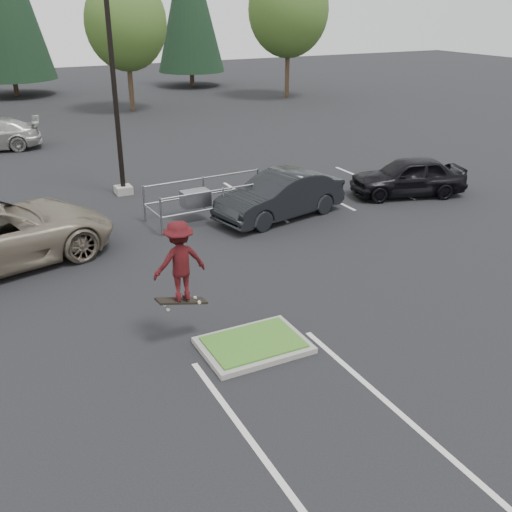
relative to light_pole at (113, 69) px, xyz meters
name	(u,v)px	position (x,y,z in m)	size (l,w,h in m)	color
ground	(254,348)	(-0.50, -12.00, -4.56)	(120.00, 120.00, 0.00)	black
grass_median	(254,345)	(-0.50, -12.00, -4.48)	(2.20, 1.60, 0.16)	gray
stall_lines	(117,258)	(-1.85, -5.98, -4.56)	(22.62, 17.60, 0.01)	silver
light_pole	(113,69)	(0.00, 0.00, 0.00)	(0.70, 0.60, 10.12)	gray
decid_c	(126,26)	(5.49, 17.83, 0.69)	(5.12, 5.12, 8.38)	#38281C
decid_d	(288,13)	(17.49, 18.33, 1.35)	(5.76, 5.76, 9.43)	#38281C
cart_corral	(200,197)	(1.51, -4.03, -3.78)	(4.44, 1.79, 1.24)	gray
skateboarder	(180,262)	(-1.70, -11.00, -2.72)	(1.15, 0.69, 1.96)	black
car_r_charc	(280,196)	(4.00, -5.00, -3.80)	(1.61, 4.62, 1.52)	black
car_r_black	(409,176)	(9.50, -5.00, -3.83)	(1.71, 4.26, 1.45)	black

